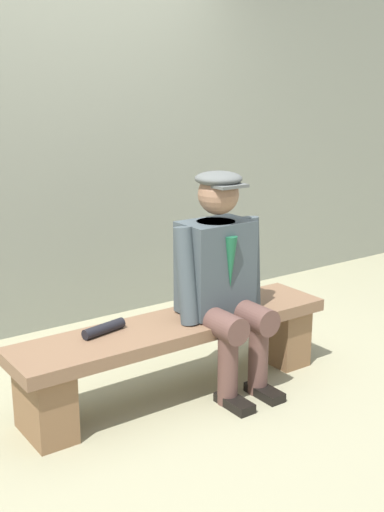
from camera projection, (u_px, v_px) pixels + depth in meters
ground_plane at (177, 393)px, 3.64m from camera, size 30.00×30.00×0.00m
bench at (176, 345)px, 3.57m from camera, size 1.85×0.41×0.42m
seated_man at (222, 275)px, 3.57m from camera, size 0.55×0.57×1.22m
rolled_magazine at (104, 329)px, 3.35m from camera, size 0.25×0.10×0.05m
stadium_wall at (57, 141)px, 4.44m from camera, size 12.00×0.24×2.56m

